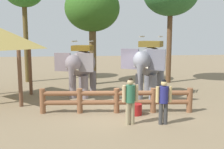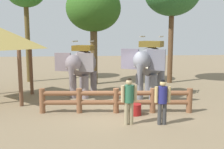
{
  "view_description": "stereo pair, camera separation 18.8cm",
  "coord_description": "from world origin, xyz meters",
  "px_view_note": "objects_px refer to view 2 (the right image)",
  "views": [
    {
      "loc": [
        -1.51,
        -11.06,
        3.3
      ],
      "look_at": [
        0.0,
        1.48,
        1.4
      ],
      "focal_mm": 42.97,
      "sensor_mm": 36.0,
      "label": 1
    },
    {
      "loc": [
        -1.33,
        -11.08,
        3.3
      ],
      "look_at": [
        0.0,
        1.48,
        1.4
      ],
      "focal_mm": 42.97,
      "sensor_mm": 36.0,
      "label": 2
    }
  ],
  "objects_px": {
    "elephant_center": "(150,63)",
    "tree_far_right": "(93,9)",
    "feed_bucket": "(136,110)",
    "elephant_near_left": "(82,65)",
    "tourist_woman_in_black": "(129,98)",
    "tourist_man_in_blue": "(162,99)",
    "log_fence": "(116,99)"
  },
  "relations": [
    {
      "from": "elephant_near_left",
      "to": "tourist_woman_in_black",
      "type": "height_order",
      "value": "elephant_near_left"
    },
    {
      "from": "tourist_woman_in_black",
      "to": "log_fence",
      "type": "bearing_deg",
      "value": 100.69
    },
    {
      "from": "elephant_near_left",
      "to": "tree_far_right",
      "type": "xyz_separation_m",
      "value": [
        0.76,
        3.39,
        3.24
      ]
    },
    {
      "from": "elephant_center",
      "to": "tree_far_right",
      "type": "bearing_deg",
      "value": 123.95
    },
    {
      "from": "log_fence",
      "to": "elephant_center",
      "type": "height_order",
      "value": "elephant_center"
    },
    {
      "from": "tourist_man_in_blue",
      "to": "tree_far_right",
      "type": "distance_m",
      "value": 9.56
    },
    {
      "from": "tree_far_right",
      "to": "tourist_woman_in_black",
      "type": "bearing_deg",
      "value": -83.49
    },
    {
      "from": "elephant_center",
      "to": "feed_bucket",
      "type": "xyz_separation_m",
      "value": [
        -1.33,
        -3.09,
        -1.58
      ]
    },
    {
      "from": "elephant_center",
      "to": "feed_bucket",
      "type": "bearing_deg",
      "value": -113.32
    },
    {
      "from": "tourist_man_in_blue",
      "to": "feed_bucket",
      "type": "xyz_separation_m",
      "value": [
        -0.74,
        1.24,
        -0.74
      ]
    },
    {
      "from": "elephant_center",
      "to": "elephant_near_left",
      "type": "bearing_deg",
      "value": 168.66
    },
    {
      "from": "log_fence",
      "to": "tourist_woman_in_black",
      "type": "xyz_separation_m",
      "value": [
        0.29,
        -1.54,
        0.41
      ]
    },
    {
      "from": "log_fence",
      "to": "elephant_near_left",
      "type": "height_order",
      "value": "elephant_near_left"
    },
    {
      "from": "log_fence",
      "to": "feed_bucket",
      "type": "relative_size",
      "value": 13.84
    },
    {
      "from": "elephant_near_left",
      "to": "tourist_woman_in_black",
      "type": "bearing_deg",
      "value": -70.84
    },
    {
      "from": "feed_bucket",
      "to": "tourist_woman_in_black",
      "type": "bearing_deg",
      "value": -113.25
    },
    {
      "from": "log_fence",
      "to": "tourist_man_in_blue",
      "type": "relative_size",
      "value": 3.82
    },
    {
      "from": "log_fence",
      "to": "elephant_near_left",
      "type": "distance_m",
      "value": 3.81
    },
    {
      "from": "feed_bucket",
      "to": "elephant_near_left",
      "type": "bearing_deg",
      "value": 119.91
    },
    {
      "from": "log_fence",
      "to": "elephant_center",
      "type": "bearing_deg",
      "value": 51.79
    },
    {
      "from": "tourist_woman_in_black",
      "to": "elephant_near_left",
      "type": "bearing_deg",
      "value": 109.16
    },
    {
      "from": "elephant_center",
      "to": "tree_far_right",
      "type": "xyz_separation_m",
      "value": [
        -2.76,
        4.1,
        3.09
      ]
    },
    {
      "from": "elephant_center",
      "to": "tree_far_right",
      "type": "height_order",
      "value": "tree_far_right"
    },
    {
      "from": "tourist_man_in_blue",
      "to": "tree_far_right",
      "type": "bearing_deg",
      "value": 104.37
    },
    {
      "from": "log_fence",
      "to": "tourist_woman_in_black",
      "type": "relative_size",
      "value": 3.68
    },
    {
      "from": "feed_bucket",
      "to": "tree_far_right",
      "type": "bearing_deg",
      "value": 101.21
    },
    {
      "from": "elephant_near_left",
      "to": "tree_far_right",
      "type": "height_order",
      "value": "tree_far_right"
    },
    {
      "from": "log_fence",
      "to": "elephant_near_left",
      "type": "bearing_deg",
      "value": 112.78
    },
    {
      "from": "tourist_man_in_blue",
      "to": "tree_far_right",
      "type": "height_order",
      "value": "tree_far_right"
    },
    {
      "from": "tourist_man_in_blue",
      "to": "tree_far_right",
      "type": "relative_size",
      "value": 0.26
    },
    {
      "from": "elephant_near_left",
      "to": "tourist_man_in_blue",
      "type": "height_order",
      "value": "elephant_near_left"
    },
    {
      "from": "log_fence",
      "to": "tree_far_right",
      "type": "xyz_separation_m",
      "value": [
        -0.66,
        6.77,
        4.3
      ]
    }
  ]
}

